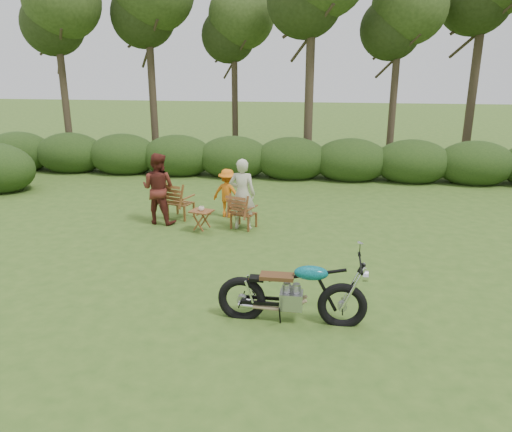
# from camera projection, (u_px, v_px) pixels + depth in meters

# --- Properties ---
(ground) EXTENTS (80.00, 80.00, 0.00)m
(ground) POSITION_uv_depth(u_px,v_px,m) (257.00, 294.00, 8.70)
(ground) COLOR #34521B
(ground) RESTS_ON ground
(tree_line) EXTENTS (22.52, 11.62, 8.14)m
(tree_line) POSITION_uv_depth(u_px,v_px,m) (310.00, 62.00, 16.68)
(tree_line) COLOR #372D1E
(tree_line) RESTS_ON ground
(motorcycle) EXTENTS (2.19, 0.86, 1.25)m
(motorcycle) POSITION_uv_depth(u_px,v_px,m) (291.00, 320.00, 7.81)
(motorcycle) COLOR #0DA2AE
(motorcycle) RESTS_ON ground
(lawn_chair_right) EXTENTS (0.77, 0.77, 0.87)m
(lawn_chair_right) POSITION_uv_depth(u_px,v_px,m) (244.00, 228.00, 12.08)
(lawn_chair_right) COLOR brown
(lawn_chair_right) RESTS_ON ground
(lawn_chair_left) EXTENTS (0.82, 0.82, 0.94)m
(lawn_chair_left) POSITION_uv_depth(u_px,v_px,m) (181.00, 218.00, 12.84)
(lawn_chair_left) COLOR brown
(lawn_chair_left) RESTS_ON ground
(side_table) EXTENTS (0.61, 0.56, 0.52)m
(side_table) POSITION_uv_depth(u_px,v_px,m) (202.00, 221.00, 11.73)
(side_table) COLOR brown
(side_table) RESTS_ON ground
(cup) EXTENTS (0.16, 0.16, 0.10)m
(cup) POSITION_uv_depth(u_px,v_px,m) (201.00, 209.00, 11.61)
(cup) COLOR beige
(cup) RESTS_ON side_table
(adult_a) EXTENTS (0.64, 0.44, 1.71)m
(adult_a) POSITION_uv_depth(u_px,v_px,m) (243.00, 228.00, 12.05)
(adult_a) COLOR beige
(adult_a) RESTS_ON ground
(adult_b) EXTENTS (0.96, 0.81, 1.76)m
(adult_b) POSITION_uv_depth(u_px,v_px,m) (160.00, 223.00, 12.47)
(adult_b) COLOR #592119
(adult_b) RESTS_ON ground
(child) EXTENTS (0.90, 0.65, 1.26)m
(child) POSITION_uv_depth(u_px,v_px,m) (228.00, 216.00, 12.94)
(child) COLOR orange
(child) RESTS_ON ground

